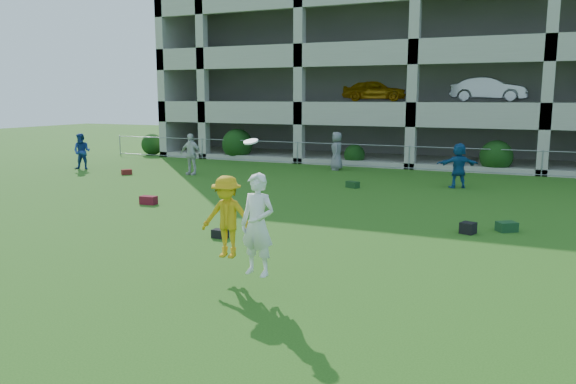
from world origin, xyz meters
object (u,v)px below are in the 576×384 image
at_px(crate_d, 468,228).
at_px(frisbee_contest, 237,219).
at_px(bystander_d, 459,165).
at_px(parking_garage, 442,56).
at_px(bystander_b, 191,154).
at_px(bystander_a, 82,151).
at_px(bystander_c, 337,151).

distance_m(crate_d, frisbee_contest, 7.09).
xyz_separation_m(bystander_d, parking_garage, (-2.96, 13.52, 5.12)).
distance_m(bystander_b, parking_garage, 17.81).
height_order(crate_d, frisbee_contest, frisbee_contest).
bearing_deg(frisbee_contest, bystander_b, 126.80).
height_order(bystander_a, crate_d, bystander_a).
relative_size(bystander_a, parking_garage, 0.06).
xyz_separation_m(bystander_a, frisbee_contest, (15.47, -12.07, 0.38)).
bearing_deg(frisbee_contest, parking_garage, 91.30).
bearing_deg(parking_garage, bystander_a, -134.40).
bearing_deg(crate_d, bystander_b, 153.07).
height_order(bystander_d, parking_garage, parking_garage).
distance_m(bystander_d, crate_d, 7.85).
bearing_deg(bystander_c, frisbee_contest, -6.23).
distance_m(bystander_a, frisbee_contest, 19.63).
bearing_deg(bystander_d, frisbee_contest, 53.75).
xyz_separation_m(crate_d, parking_garage, (-4.21, 21.23, 5.86)).
xyz_separation_m(frisbee_contest, parking_garage, (-0.62, 27.24, 4.74)).
relative_size(bystander_a, bystander_c, 0.95).
bearing_deg(bystander_b, bystander_c, 36.06).
bearing_deg(bystander_a, bystander_c, 4.25).
relative_size(bystander_b, bystander_d, 1.06).
xyz_separation_m(bystander_c, frisbee_contest, (3.86, -16.97, 0.34)).
height_order(bystander_d, frisbee_contest, frisbee_contest).
bearing_deg(crate_d, frisbee_contest, -120.87).
xyz_separation_m(bystander_d, crate_d, (1.25, -7.71, -0.74)).
xyz_separation_m(bystander_a, crate_d, (19.06, -6.06, -0.74)).
relative_size(bystander_b, bystander_c, 1.02).
xyz_separation_m(bystander_c, crate_d, (7.45, -10.96, -0.78)).
bearing_deg(parking_garage, bystander_b, -121.17).
relative_size(bystander_b, crate_d, 5.43).
distance_m(bystander_b, crate_d, 14.65).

